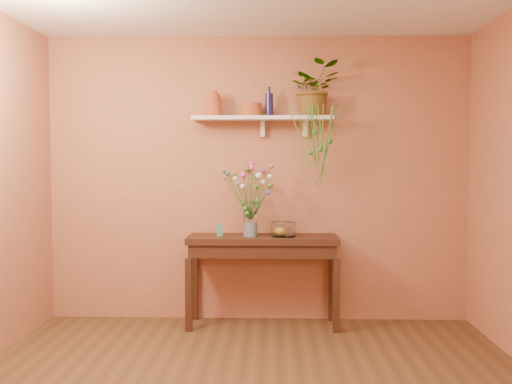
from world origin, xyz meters
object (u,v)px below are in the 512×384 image
(terracotta_jug, at_px, (214,104))
(spider_plant, at_px, (314,89))
(glass_vase, at_px, (250,224))
(blue_bottle, at_px, (269,104))
(sideboard, at_px, (263,249))
(bouquet, at_px, (251,184))
(glass_bowl, at_px, (284,230))

(terracotta_jug, height_order, spider_plant, spider_plant)
(glass_vase, bearing_deg, blue_bottle, 41.03)
(terracotta_jug, distance_m, spider_plant, 0.94)
(sideboard, height_order, blue_bottle, blue_bottle)
(sideboard, bearing_deg, blue_bottle, 64.05)
(sideboard, distance_m, blue_bottle, 1.34)
(sideboard, relative_size, glass_vase, 5.08)
(glass_vase, relative_size, bouquet, 0.50)
(spider_plant, relative_size, bouquet, 0.93)
(bouquet, bearing_deg, glass_vase, -128.95)
(spider_plant, relative_size, glass_vase, 1.86)
(sideboard, distance_m, glass_vase, 0.26)
(glass_vase, bearing_deg, bouquet, 51.05)
(blue_bottle, xyz_separation_m, glass_vase, (-0.17, -0.15, -1.10))
(spider_plant, height_order, bouquet, spider_plant)
(blue_bottle, bearing_deg, glass_bowl, -46.31)
(sideboard, height_order, glass_bowl, glass_bowl)
(terracotta_jug, distance_m, glass_vase, 1.16)
(glass_vase, xyz_separation_m, glass_bowl, (0.30, 0.01, -0.05))
(terracotta_jug, xyz_separation_m, bouquet, (0.35, -0.10, -0.74))
(sideboard, xyz_separation_m, glass_vase, (-0.11, -0.03, 0.24))
(glass_bowl, bearing_deg, bouquet, 179.85)
(blue_bottle, distance_m, spider_plant, 0.44)
(bouquet, bearing_deg, blue_bottle, 40.58)
(spider_plant, bearing_deg, glass_vase, -166.03)
(spider_plant, xyz_separation_m, bouquet, (-0.58, -0.14, -0.88))
(terracotta_jug, xyz_separation_m, glass_vase, (0.35, -0.11, -1.10))
(blue_bottle, height_order, glass_bowl, blue_bottle)
(glass_bowl, bearing_deg, sideboard, 173.47)
(glass_vase, height_order, glass_bowl, glass_vase)
(spider_plant, distance_m, bouquet, 1.06)
(terracotta_jug, bearing_deg, spider_plant, 2.00)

